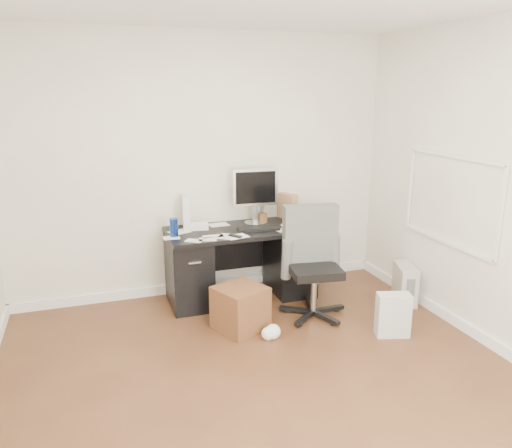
{
  "coord_description": "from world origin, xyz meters",
  "views": [
    {
      "loc": [
        -1.13,
        -3.04,
        2.13
      ],
      "look_at": [
        0.31,
        1.2,
        0.92
      ],
      "focal_mm": 35.0,
      "sensor_mm": 36.0,
      "label": 1
    }
  ],
  "objects": [
    {
      "name": "ground",
      "position": [
        0.0,
        0.0,
        0.0
      ],
      "size": [
        4.0,
        4.0,
        0.0
      ],
      "primitive_type": "plane",
      "color": "#4C2918",
      "rests_on": "ground"
    },
    {
      "name": "room_shell",
      "position": [
        0.03,
        0.03,
        1.66
      ],
      "size": [
        4.02,
        4.02,
        2.71
      ],
      "color": "beige",
      "rests_on": "ground"
    },
    {
      "name": "desk",
      "position": [
        0.3,
        1.65,
        0.4
      ],
      "size": [
        1.5,
        0.7,
        0.75
      ],
      "color": "black",
      "rests_on": "ground"
    },
    {
      "name": "loose_papers",
      "position": [
        0.1,
        1.6,
        0.75
      ],
      "size": [
        1.1,
        0.6,
        0.0
      ],
      "primitive_type": null,
      "color": "white",
      "rests_on": "desk"
    },
    {
      "name": "lcd_monitor",
      "position": [
        0.5,
        1.77,
        1.05
      ],
      "size": [
        0.49,
        0.3,
        0.6
      ],
      "primitive_type": null,
      "rotation": [
        0.0,
        0.0,
        -0.07
      ],
      "color": "silver",
      "rests_on": "desk"
    },
    {
      "name": "keyboard",
      "position": [
        0.46,
        1.56,
        0.76
      ],
      "size": [
        0.44,
        0.21,
        0.02
      ],
      "primitive_type": "cube",
      "rotation": [
        0.0,
        0.0,
        -0.17
      ],
      "color": "black",
      "rests_on": "desk"
    },
    {
      "name": "computer_mouse",
      "position": [
        0.71,
        1.52,
        0.78
      ],
      "size": [
        0.06,
        0.06,
        0.05
      ],
      "primitive_type": "sphere",
      "rotation": [
        0.0,
        0.0,
        -0.04
      ],
      "color": "silver",
      "rests_on": "desk"
    },
    {
      "name": "travel_mug",
      "position": [
        -0.39,
        1.6,
        0.84
      ],
      "size": [
        0.08,
        0.08,
        0.18
      ],
      "primitive_type": "cylinder",
      "rotation": [
        0.0,
        0.0,
        0.06
      ],
      "color": "navy",
      "rests_on": "desk"
    },
    {
      "name": "white_binder",
      "position": [
        -0.22,
        1.85,
        0.92
      ],
      "size": [
        0.18,
        0.31,
        0.34
      ],
      "primitive_type": "cube",
      "rotation": [
        0.0,
        0.0,
        -0.15
      ],
      "color": "white",
      "rests_on": "desk"
    },
    {
      "name": "magazine_file",
      "position": [
        0.91,
        1.89,
        0.89
      ],
      "size": [
        0.2,
        0.26,
        0.28
      ],
      "primitive_type": "cube",
      "rotation": [
        0.0,
        0.0,
        0.37
      ],
      "color": "#A67C50",
      "rests_on": "desk"
    },
    {
      "name": "pen_cup",
      "position": [
        0.6,
        1.83,
        0.87
      ],
      "size": [
        0.1,
        0.1,
        0.24
      ],
      "primitive_type": null,
      "rotation": [
        0.0,
        0.0,
        -0.03
      ],
      "color": "#522A17",
      "rests_on": "desk"
    },
    {
      "name": "yellow_book",
      "position": [
        0.94,
        1.56,
        0.77
      ],
      "size": [
        0.27,
        0.3,
        0.04
      ],
      "primitive_type": "cube",
      "rotation": [
        0.0,
        0.0,
        -0.32
      ],
      "color": "yellow",
      "rests_on": "desk"
    },
    {
      "name": "paper_remote",
      "position": [
        0.18,
        1.4,
        0.76
      ],
      "size": [
        0.25,
        0.22,
        0.02
      ],
      "primitive_type": null,
      "rotation": [
        0.0,
        0.0,
        0.25
      ],
      "color": "white",
      "rests_on": "desk"
    },
    {
      "name": "office_chair",
      "position": [
        0.83,
        0.99,
        0.53
      ],
      "size": [
        0.68,
        0.68,
        1.06
      ],
      "primitive_type": null,
      "rotation": [
        0.0,
        0.0,
        -0.14
      ],
      "color": "#4B4D4A",
      "rests_on": "ground"
    },
    {
      "name": "pc_tower",
      "position": [
        1.86,
        1.0,
        0.19
      ],
      "size": [
        0.3,
        0.43,
        0.39
      ],
      "primitive_type": "cube",
      "rotation": [
        0.0,
        0.0,
        -0.35
      ],
      "color": "#B5AEA4",
      "rests_on": "ground"
    },
    {
      "name": "shopping_bag",
      "position": [
        1.32,
        0.4,
        0.2
      ],
      "size": [
        0.34,
        0.28,
        0.39
      ],
      "primitive_type": "cube",
      "rotation": [
        0.0,
        0.0,
        -0.3
      ],
      "color": "silver",
      "rests_on": "ground"
    },
    {
      "name": "wicker_basket",
      "position": [
        0.08,
        0.96,
        0.2
      ],
      "size": [
        0.53,
        0.53,
        0.4
      ],
      "primitive_type": "cube",
      "rotation": [
        0.0,
        0.0,
        0.41
      ],
      "color": "#492916",
      "rests_on": "ground"
    },
    {
      "name": "desk_printer",
      "position": [
        1.01,
        1.79,
        0.11
      ],
      "size": [
        0.47,
        0.43,
        0.23
      ],
      "primitive_type": "cube",
      "rotation": [
        0.0,
        0.0,
        0.35
      ],
      "color": "#5C5C60",
      "rests_on": "ground"
    }
  ]
}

